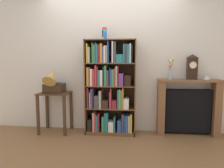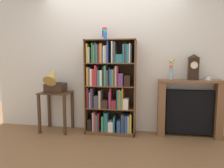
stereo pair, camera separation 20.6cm
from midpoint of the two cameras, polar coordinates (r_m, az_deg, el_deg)
The scene contains 10 objects.
ground_plane at distance 3.81m, azimuth 1.01°, elevation -13.83°, with size 7.98×6.40×0.02m, color brown.
wall_back at distance 3.83m, azimuth 4.26°, elevation 6.33°, with size 4.98×0.08×2.60m, color silver.
bookshelf at distance 3.67m, azimuth 0.86°, elevation -1.70°, with size 0.88×0.35×1.67m.
cup_stack at distance 3.70m, azimuth -0.41°, elevation 13.70°, with size 0.09×0.09×0.21m.
side_table_left at distance 3.95m, azimuth -13.74°, elevation -4.98°, with size 0.54×0.45×0.73m.
gramophone at distance 3.84m, azimuth -14.25°, elevation 0.67°, with size 0.33×0.46×0.50m.
fireplace_mantel at distance 3.86m, azimuth 21.94°, elevation -6.31°, with size 1.06×0.26×0.99m.
mantel_clock at distance 3.76m, azimuth 23.02°, elevation 4.34°, with size 0.16×0.12×0.43m.
flower_vase at distance 3.69m, azimuth 17.55°, elevation 3.80°, with size 0.11×0.13×0.36m.
teacup_with_saucer at distance 3.83m, azimuth 26.47°, elevation 1.35°, with size 0.13×0.13×0.06m.
Camera 2 is at (0.62, -3.51, 1.33)m, focal length 33.12 mm.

